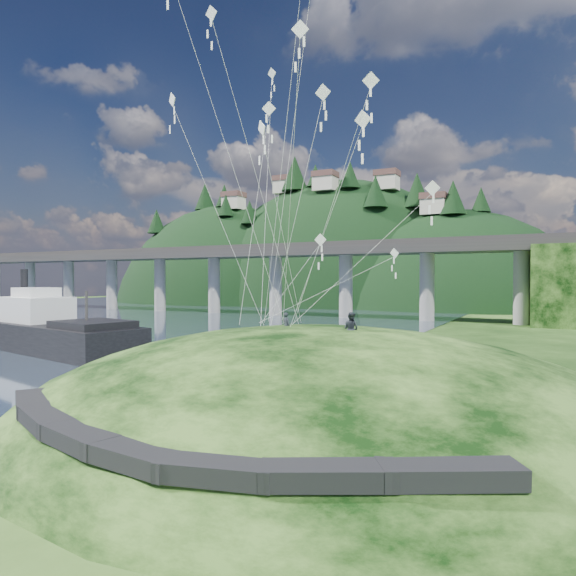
% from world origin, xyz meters
% --- Properties ---
extents(ground, '(320.00, 320.00, 0.00)m').
position_xyz_m(ground, '(0.00, 0.00, 0.00)').
color(ground, black).
rests_on(ground, ground).
extents(grass_hill, '(36.00, 32.00, 13.00)m').
position_xyz_m(grass_hill, '(8.00, 2.00, -1.50)').
color(grass_hill, black).
rests_on(grass_hill, ground).
extents(footpath, '(22.29, 5.84, 0.83)m').
position_xyz_m(footpath, '(7.46, -9.74, 2.08)').
color(footpath, black).
rests_on(footpath, ground).
extents(bridge, '(160.00, 11.00, 15.00)m').
position_xyz_m(bridge, '(-26.46, 70.07, 9.70)').
color(bridge, '#2D2B2B').
rests_on(bridge, ground).
extents(far_ridge, '(153.00, 70.00, 94.50)m').
position_xyz_m(far_ridge, '(-43.58, 122.17, -7.44)').
color(far_ridge, black).
rests_on(far_ridge, ground).
extents(work_barge, '(25.63, 11.42, 8.68)m').
position_xyz_m(work_barge, '(-27.96, 13.17, 2.17)').
color(work_barge, black).
rests_on(work_barge, ground).
extents(wooden_dock, '(13.67, 4.54, 0.96)m').
position_xyz_m(wooden_dock, '(-2.94, 6.56, 0.42)').
color(wooden_dock, '#352616').
rests_on(wooden_dock, ground).
extents(kite_flyers, '(4.98, 1.38, 1.80)m').
position_xyz_m(kite_flyers, '(8.84, 2.13, 5.81)').
color(kite_flyers, '#242830').
rests_on(kite_flyers, ground).
extents(kite_swarm, '(13.18, 15.57, 18.60)m').
position_xyz_m(kite_swarm, '(7.08, 1.86, 17.52)').
color(kite_swarm, white).
rests_on(kite_swarm, ground).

